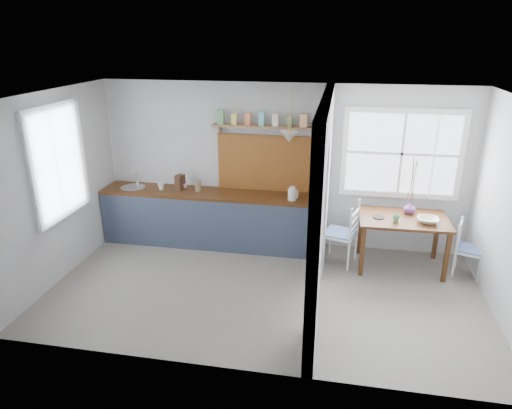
% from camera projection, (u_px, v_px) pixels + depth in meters
% --- Properties ---
extents(floor, '(5.80, 3.20, 0.01)m').
position_uv_depth(floor, '(265.00, 290.00, 6.22)').
color(floor, slate).
rests_on(floor, ground).
extents(ceiling, '(5.80, 3.20, 0.01)m').
position_uv_depth(ceiling, '(266.00, 96.00, 5.30)').
color(ceiling, silver).
rests_on(ceiling, walls).
extents(walls, '(5.81, 3.21, 2.60)m').
position_uv_depth(walls, '(265.00, 201.00, 5.76)').
color(walls, silver).
rests_on(walls, floor).
extents(partition, '(0.12, 3.20, 2.60)m').
position_uv_depth(partition, '(322.00, 191.00, 5.64)').
color(partition, silver).
rests_on(partition, floor).
extents(kitchen_window, '(0.10, 1.16, 1.50)m').
position_uv_depth(kitchen_window, '(55.00, 163.00, 6.13)').
color(kitchen_window, white).
rests_on(kitchen_window, walls).
extents(nook_window, '(1.76, 0.10, 1.30)m').
position_uv_depth(nook_window, '(402.00, 154.00, 6.79)').
color(nook_window, white).
rests_on(nook_window, walls).
extents(counter, '(3.50, 0.60, 0.90)m').
position_uv_depth(counter, '(210.00, 217.00, 7.47)').
color(counter, '#5A2A11').
rests_on(counter, floor).
extents(sink, '(0.40, 0.40, 0.02)m').
position_uv_depth(sink, '(133.00, 188.00, 7.52)').
color(sink, silver).
rests_on(sink, counter).
extents(backsplash, '(1.65, 0.03, 0.90)m').
position_uv_depth(backsplash, '(269.00, 163.00, 7.23)').
color(backsplash, brown).
rests_on(backsplash, walls).
extents(shelf, '(1.75, 0.20, 0.21)m').
position_uv_depth(shelf, '(268.00, 123.00, 6.92)').
color(shelf, olive).
rests_on(shelf, walls).
extents(pendant_lamp, '(0.26, 0.26, 0.16)m').
position_uv_depth(pendant_lamp, '(289.00, 137.00, 6.59)').
color(pendant_lamp, white).
rests_on(pendant_lamp, ceiling).
extents(utensil_rail, '(0.02, 0.50, 0.02)m').
position_uv_depth(utensil_rail, '(318.00, 172.00, 6.43)').
color(utensil_rail, silver).
rests_on(utensil_rail, partition).
extents(dining_table, '(1.28, 0.86, 0.79)m').
position_uv_depth(dining_table, '(401.00, 242.00, 6.72)').
color(dining_table, '#5A2A11').
rests_on(dining_table, floor).
extents(chair_left, '(0.56, 0.56, 0.99)m').
position_uv_depth(chair_left, '(340.00, 233.00, 6.81)').
color(chair_left, white).
rests_on(chair_left, floor).
extents(chair_right, '(0.47, 0.47, 0.82)m').
position_uv_depth(chair_right, '(470.00, 249.00, 6.48)').
color(chair_right, white).
rests_on(chair_right, floor).
extents(kettle, '(0.18, 0.15, 0.21)m').
position_uv_depth(kettle, '(292.00, 193.00, 6.92)').
color(kettle, white).
rests_on(kettle, counter).
extents(mug_a, '(0.12, 0.12, 0.11)m').
position_uv_depth(mug_a, '(161.00, 186.00, 7.40)').
color(mug_a, silver).
rests_on(mug_a, counter).
extents(mug_b, '(0.13, 0.13, 0.10)m').
position_uv_depth(mug_b, '(184.00, 186.00, 7.45)').
color(mug_b, silver).
rests_on(mug_b, counter).
extents(knife_block, '(0.15, 0.18, 0.25)m').
position_uv_depth(knife_block, '(180.00, 182.00, 7.38)').
color(knife_block, '#442E19').
rests_on(knife_block, counter).
extents(jar, '(0.13, 0.13, 0.16)m').
position_uv_depth(jar, '(198.00, 186.00, 7.31)').
color(jar, '#8E7651').
rests_on(jar, counter).
extents(towel_magenta, '(0.02, 0.03, 0.60)m').
position_uv_depth(towel_magenta, '(313.00, 244.00, 6.94)').
color(towel_magenta, '#B62F67').
rests_on(towel_magenta, counter).
extents(towel_orange, '(0.02, 0.03, 0.55)m').
position_uv_depth(towel_orange, '(313.00, 247.00, 6.90)').
color(towel_orange, orange).
rests_on(towel_orange, counter).
extents(bowl, '(0.31, 0.31, 0.07)m').
position_uv_depth(bowl, '(428.00, 220.00, 6.40)').
color(bowl, silver).
rests_on(bowl, dining_table).
extents(table_cup, '(0.14, 0.14, 0.10)m').
position_uv_depth(table_cup, '(396.00, 218.00, 6.43)').
color(table_cup, '#61A467').
rests_on(table_cup, dining_table).
extents(plate, '(0.21, 0.21, 0.01)m').
position_uv_depth(plate, '(379.00, 217.00, 6.58)').
color(plate, black).
rests_on(plate, dining_table).
extents(vase, '(0.20, 0.20, 0.18)m').
position_uv_depth(vase, '(410.00, 208.00, 6.70)').
color(vase, '#763F81').
rests_on(vase, dining_table).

